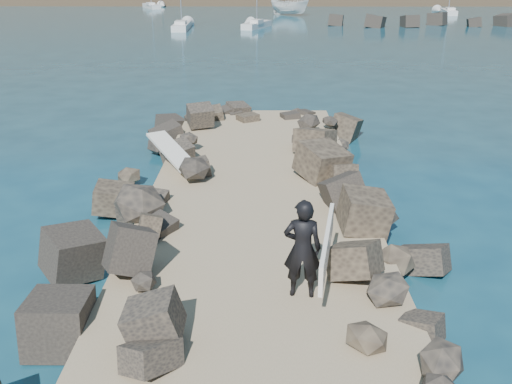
# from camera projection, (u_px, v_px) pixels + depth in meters

# --- Properties ---
(ground) EXTENTS (800.00, 800.00, 0.00)m
(ground) POSITION_uv_depth(u_px,v_px,m) (256.00, 231.00, 15.02)
(ground) COLOR #0F384C
(ground) RESTS_ON ground
(jetty) EXTENTS (6.00, 26.00, 0.60)m
(jetty) POSITION_uv_depth(u_px,v_px,m) (256.00, 257.00, 13.05)
(jetty) COLOR #8C7759
(jetty) RESTS_ON ground
(riprap_left) EXTENTS (2.60, 22.00, 1.00)m
(riprap_left) POSITION_uv_depth(u_px,v_px,m) (133.00, 239.00, 13.46)
(riprap_left) COLOR black
(riprap_left) RESTS_ON ground
(riprap_right) EXTENTS (2.60, 22.00, 1.00)m
(riprap_right) POSITION_uv_depth(u_px,v_px,m) (379.00, 240.00, 13.42)
(riprap_right) COLOR black
(riprap_right) RESTS_ON ground
(surfboard_resting) EXTENTS (1.93, 2.51, 0.09)m
(surfboard_resting) POSITION_uv_depth(u_px,v_px,m) (172.00, 154.00, 17.73)
(surfboard_resting) COLOR silver
(surfboard_resting) RESTS_ON riprap_left
(boat_imported) EXTENTS (6.32, 5.06, 2.33)m
(boat_imported) POSITION_uv_depth(u_px,v_px,m) (290.00, 7.00, 80.47)
(boat_imported) COLOR silver
(boat_imported) RESTS_ON ground
(surfer_with_board) EXTENTS (1.10, 2.42, 1.97)m
(surfer_with_board) POSITION_uv_depth(u_px,v_px,m) (306.00, 248.00, 10.63)
(surfer_with_board) COLOR black
(surfer_with_board) RESTS_ON jetty
(sailboat_d) EXTENTS (2.49, 7.09, 8.39)m
(sailboat_d) POSITION_uv_depth(u_px,v_px,m) (448.00, 12.00, 82.84)
(sailboat_d) COLOR silver
(sailboat_d) RESTS_ON ground
(sailboat_b) EXTENTS (3.49, 6.15, 7.44)m
(sailboat_b) POSITION_uv_depth(u_px,v_px,m) (257.00, 25.00, 64.23)
(sailboat_b) COLOR silver
(sailboat_b) RESTS_ON ground
(sailboat_e) EXTENTS (4.09, 6.73, 8.13)m
(sailboat_e) POSITION_uv_depth(u_px,v_px,m) (151.00, 6.00, 94.36)
(sailboat_e) COLOR silver
(sailboat_e) RESTS_ON ground
(sailboat_a) EXTENTS (1.75, 7.18, 8.60)m
(sailboat_a) POSITION_uv_depth(u_px,v_px,m) (182.00, 26.00, 62.98)
(sailboat_a) COLOR silver
(sailboat_a) RESTS_ON ground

